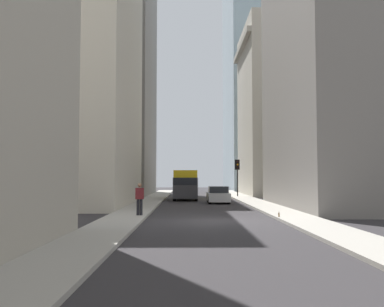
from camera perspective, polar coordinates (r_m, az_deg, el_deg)
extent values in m
plane|color=#302D30|center=(21.36, 2.67, -9.13)|extent=(135.00, 135.00, 0.00)
cube|color=#A8A399|center=(21.56, -9.50, -8.85)|extent=(90.00, 2.20, 0.14)
cube|color=#A8A399|center=(22.07, 14.55, -8.66)|extent=(90.00, 2.20, 0.14)
cube|color=gray|center=(33.79, 20.55, 14.54)|extent=(16.03, 10.00, 24.77)
cube|color=beige|center=(52.22, 12.51, 5.61)|extent=(12.95, 10.00, 20.25)
cube|color=#A9A293|center=(53.07, 6.71, 14.11)|extent=(12.95, 0.50, 0.60)
cube|color=beige|center=(35.47, -16.32, 12.10)|extent=(14.68, 10.00, 22.97)
cube|color=gray|center=(53.59, -10.87, 10.17)|extent=(16.60, 10.00, 29.07)
cube|color=#9EB7C1|center=(77.75, 10.19, 18.70)|extent=(19.48, 14.00, 62.23)
cube|color=yellow|center=(41.90, -0.89, -4.10)|extent=(4.60, 2.25, 2.60)
cube|color=#38383D|center=(38.71, -0.91, -4.69)|extent=(1.90, 2.25, 1.90)
cube|color=black|center=(38.70, -0.91, -3.80)|extent=(1.92, 2.09, 0.64)
cylinder|color=black|center=(38.74, 0.55, -5.80)|extent=(0.88, 0.28, 0.88)
cylinder|color=black|center=(38.75, -2.37, -5.80)|extent=(0.88, 0.28, 0.88)
cylinder|color=black|center=(43.34, 0.43, -5.52)|extent=(0.88, 0.28, 0.88)
cylinder|color=black|center=(43.35, -2.19, -5.52)|extent=(0.88, 0.28, 0.88)
cube|color=#B7BABF|center=(36.07, 3.54, -5.86)|extent=(4.30, 1.78, 0.70)
cube|color=black|center=(35.85, 3.56, -4.88)|extent=(2.10, 1.58, 0.54)
cylinder|color=black|center=(37.49, 4.59, -6.06)|extent=(0.64, 0.22, 0.64)
cylinder|color=black|center=(37.38, 2.19, -6.08)|extent=(0.64, 0.22, 0.64)
cylinder|color=black|center=(34.80, 5.00, -6.29)|extent=(0.64, 0.22, 0.64)
cylinder|color=black|center=(34.69, 2.42, -6.31)|extent=(0.64, 0.22, 0.64)
cylinder|color=black|center=(45.88, 6.18, -3.91)|extent=(0.12, 0.12, 2.95)
cube|color=black|center=(45.90, 6.16, -1.50)|extent=(0.28, 0.32, 0.90)
cube|color=black|center=(46.05, 6.14, -1.51)|extent=(0.03, 0.52, 1.10)
sphere|color=black|center=(45.75, 6.18, -1.12)|extent=(0.20, 0.20, 0.20)
sphere|color=orange|center=(45.74, 6.19, -1.50)|extent=(0.20, 0.20, 0.20)
sphere|color=black|center=(45.73, 6.19, -1.87)|extent=(0.20, 0.20, 0.20)
cylinder|color=black|center=(23.20, -6.90, -7.21)|extent=(0.16, 0.16, 0.87)
cylinder|color=black|center=(23.21, -7.32, -7.21)|extent=(0.16, 0.16, 0.87)
cube|color=maroon|center=(23.16, -7.10, -5.39)|extent=(0.26, 0.44, 0.61)
sphere|color=#936B4C|center=(23.15, -7.09, -4.27)|extent=(0.22, 0.22, 0.22)
cylinder|color=brown|center=(22.58, 11.68, -8.13)|extent=(0.07, 0.07, 0.20)
cylinder|color=brown|center=(22.57, 11.68, -7.79)|extent=(0.03, 0.03, 0.07)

